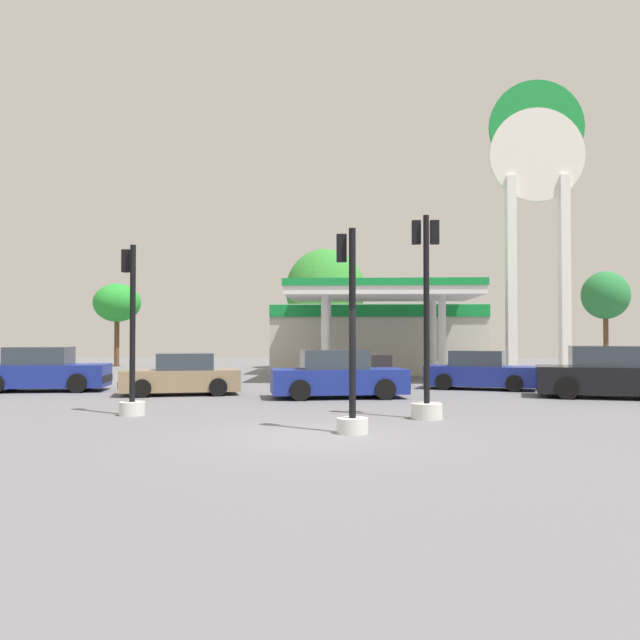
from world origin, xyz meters
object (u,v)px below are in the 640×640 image
Objects in this scene: car_2 at (480,372)px; tree_0 at (117,303)px; station_pole_sign at (537,188)px; tree_1 at (325,291)px; car_0 at (612,374)px; car_1 at (338,376)px; car_4 at (43,371)px; traffic_signal_2 at (351,367)px; car_3 at (181,376)px; traffic_signal_0 at (426,352)px; traffic_signal_1 at (132,362)px; tree_2 at (606,296)px.

tree_0 is at bearing 139.45° from car_2.
station_pole_sign reaches higher than tree_1.
car_1 is at bearing -177.49° from car_0.
car_4 is 1.11× the size of traffic_signal_2.
car_4 is (-19.28, 1.57, -0.03)m from car_0.
car_4 is at bearing 167.51° from car_3.
traffic_signal_2 reaches higher than car_4.
traffic_signal_2 reaches higher than car_2.
station_pole_sign is 2.46× the size of tree_0.
car_2 is 15.83m from car_4.
traffic_signal_2 is at bearing -55.76° from car_3.
car_0 reaches higher than car_1.
traffic_signal_0 is at bearing -81.75° from tree_1.
traffic_signal_2 is (5.72, -8.40, 0.71)m from car_3.
traffic_signal_0 is (2.25, -5.21, 0.90)m from car_1.
car_0 is 21.04m from tree_1.
tree_2 reaches higher than traffic_signal_1.
traffic_signal_1 is at bearing -135.91° from car_1.
car_0 is at bearing -110.13° from tree_2.
tree_0 is at bearing 110.79° from traffic_signal_1.
traffic_signal_1 reaches higher than car_0.
traffic_signal_2 is 0.78× the size of tree_0.
car_1 is at bearing -54.48° from tree_0.
car_2 is at bearing -127.62° from station_pole_sign.
car_0 is 1.09× the size of car_1.
station_pole_sign is 9.44m from car_2.
car_0 reaches higher than car_4.
traffic_signal_0 reaches higher than traffic_signal_1.
car_1 is at bearing -128.06° from tree_2.
traffic_signal_0 is at bearing -56.70° from tree_0.
car_4 is 0.87× the size of tree_0.
car_2 is 1.01× the size of traffic_signal_1.
traffic_signal_1 is (-5.03, -4.87, 0.64)m from car_1.
station_pole_sign reaches higher than car_0.
car_1 is 1.05× the size of car_2.
car_4 reaches higher than car_2.
station_pole_sign reaches higher than tree_0.
car_3 is at bearing -165.02° from car_2.
car_2 is 0.72× the size of tree_2.
tree_2 is (10.95, 17.03, 3.81)m from car_2.
car_0 is 1.15× the size of car_2.
traffic_signal_1 reaches higher than traffic_signal_2.
tree_2 is (21.39, 19.82, 3.82)m from car_3.
car_2 is (5.19, 3.58, -0.05)m from car_1.
tree_1 is (-9.67, 10.67, -3.70)m from station_pole_sign.
car_2 is at bearing 67.08° from traffic_signal_2.
tree_2 is at bearing 60.95° from traffic_signal_2.
car_1 is at bearing 93.41° from traffic_signal_2.
traffic_signal_2 is (0.45, -7.61, 0.65)m from car_1.
tree_1 reaches higher than car_0.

